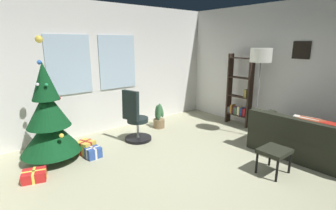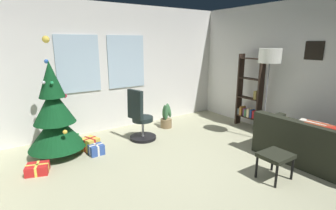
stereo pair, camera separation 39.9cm
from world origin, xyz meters
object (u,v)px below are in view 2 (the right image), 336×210
(office_chair, at_px, (140,121))
(bookshelf, at_px, (249,97))
(holiday_tree, at_px, (55,117))
(gift_box_gold, at_px, (90,144))
(gift_box_red, at_px, (37,169))
(gift_box_blue, at_px, (96,150))
(couch, at_px, (327,149))
(footstool, at_px, (275,157))
(floor_lamp, at_px, (270,61))
(potted_plant, at_px, (166,118))
(gift_box_green, at_px, (68,140))

(office_chair, bearing_deg, bookshelf, -15.02)
(holiday_tree, xyz_separation_m, gift_box_gold, (0.55, -0.13, -0.60))
(gift_box_red, relative_size, gift_box_blue, 1.49)
(couch, bearing_deg, gift_box_gold, 138.66)
(office_chair, bearing_deg, holiday_tree, 173.68)
(footstool, relative_size, floor_lamp, 0.24)
(holiday_tree, distance_m, potted_plant, 2.56)
(holiday_tree, height_order, gift_box_red, holiday_tree)
(footstool, xyz_separation_m, gift_box_gold, (-2.02, 2.57, -0.23))
(gift_box_green, xyz_separation_m, office_chair, (1.35, -0.56, 0.33))
(gift_box_red, height_order, gift_box_blue, gift_box_blue)
(gift_box_red, distance_m, floor_lamp, 4.59)
(footstool, height_order, potted_plant, potted_plant)
(gift_box_red, relative_size, gift_box_green, 0.85)
(bookshelf, bearing_deg, gift_box_gold, 168.44)
(couch, xyz_separation_m, office_chair, (-2.10, 2.72, 0.13))
(footstool, distance_m, gift_box_gold, 3.27)
(potted_plant, bearing_deg, gift_box_gold, -170.35)
(holiday_tree, distance_m, gift_box_gold, 0.82)
(gift_box_gold, height_order, gift_box_blue, gift_box_gold)
(holiday_tree, distance_m, gift_box_blue, 0.94)
(couch, bearing_deg, office_chair, 127.61)
(gift_box_gold, bearing_deg, bookshelf, -11.56)
(gift_box_blue, xyz_separation_m, bookshelf, (3.59, -0.50, 0.66))
(holiday_tree, relative_size, gift_box_green, 4.61)
(potted_plant, bearing_deg, couch, -68.85)
(bookshelf, relative_size, potted_plant, 2.97)
(footstool, height_order, floor_lamp, floor_lamp)
(holiday_tree, height_order, gift_box_green, holiday_tree)
(gift_box_blue, bearing_deg, bookshelf, -7.92)
(footstool, relative_size, office_chair, 0.42)
(couch, xyz_separation_m, potted_plant, (-1.20, 3.11, -0.05))
(holiday_tree, bearing_deg, gift_box_green, 56.68)
(holiday_tree, relative_size, potted_plant, 3.61)
(couch, height_order, gift_box_red, couch)
(couch, height_order, gift_box_green, couch)
(couch, bearing_deg, gift_box_green, 136.38)
(gift_box_green, bearing_deg, gift_box_blue, -66.28)
(floor_lamp, bearing_deg, gift_box_red, 165.48)
(holiday_tree, bearing_deg, potted_plant, 4.72)
(couch, relative_size, gift_box_blue, 7.29)
(gift_box_green, height_order, office_chair, office_chair)
(gift_box_green, bearing_deg, potted_plant, -4.58)
(holiday_tree, xyz_separation_m, gift_box_blue, (0.59, -0.37, -0.63))
(gift_box_blue, bearing_deg, potted_plant, 16.71)
(couch, height_order, bookshelf, bookshelf)
(gift_box_green, distance_m, gift_box_blue, 0.83)
(gift_box_green, xyz_separation_m, floor_lamp, (3.50, -2.00, 1.57))
(office_chair, bearing_deg, gift_box_red, -170.17)
(office_chair, bearing_deg, couch, -52.39)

